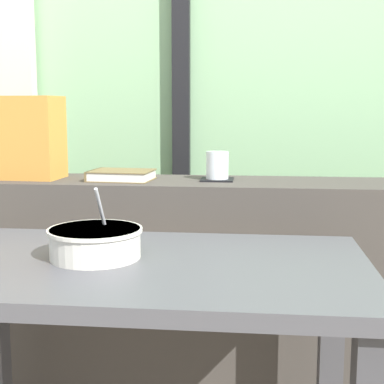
{
  "coord_description": "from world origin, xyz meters",
  "views": [
    {
      "loc": [
        0.27,
        -1.18,
        1.06
      ],
      "look_at": [
        0.09,
        0.43,
        0.82
      ],
      "focal_mm": 52.91,
      "sensor_mm": 36.0,
      "label": 1
    }
  ],
  "objects_px": {
    "breakfast_table": "(138,321)",
    "soup_bowl": "(95,243)",
    "coaster_square": "(217,179)",
    "juice_glass": "(217,166)",
    "closed_book": "(121,175)",
    "throw_pillow": "(11,137)"
  },
  "relations": [
    {
      "from": "breakfast_table",
      "to": "soup_bowl",
      "type": "relative_size",
      "value": 4.81
    },
    {
      "from": "coaster_square",
      "to": "juice_glass",
      "type": "xyz_separation_m",
      "value": [
        0.0,
        0.0,
        0.04
      ]
    },
    {
      "from": "closed_book",
      "to": "throw_pillow",
      "type": "height_order",
      "value": "throw_pillow"
    },
    {
      "from": "breakfast_table",
      "to": "throw_pillow",
      "type": "relative_size",
      "value": 3.15
    },
    {
      "from": "juice_glass",
      "to": "closed_book",
      "type": "bearing_deg",
      "value": -174.26
    },
    {
      "from": "breakfast_table",
      "to": "soup_bowl",
      "type": "xyz_separation_m",
      "value": [
        -0.1,
        0.02,
        0.17
      ]
    },
    {
      "from": "closed_book",
      "to": "soup_bowl",
      "type": "distance_m",
      "value": 0.54
    },
    {
      "from": "coaster_square",
      "to": "juice_glass",
      "type": "bearing_deg",
      "value": 0.0
    },
    {
      "from": "breakfast_table",
      "to": "juice_glass",
      "type": "distance_m",
      "value": 0.65
    },
    {
      "from": "coaster_square",
      "to": "throw_pillow",
      "type": "bearing_deg",
      "value": -178.92
    },
    {
      "from": "coaster_square",
      "to": "closed_book",
      "type": "relative_size",
      "value": 0.49
    },
    {
      "from": "breakfast_table",
      "to": "coaster_square",
      "type": "relative_size",
      "value": 10.08
    },
    {
      "from": "closed_book",
      "to": "breakfast_table",
      "type": "bearing_deg",
      "value": -73.26
    },
    {
      "from": "juice_glass",
      "to": "soup_bowl",
      "type": "height_order",
      "value": "juice_glass"
    },
    {
      "from": "juice_glass",
      "to": "coaster_square",
      "type": "bearing_deg",
      "value": 0.0
    },
    {
      "from": "juice_glass",
      "to": "throw_pillow",
      "type": "height_order",
      "value": "throw_pillow"
    },
    {
      "from": "coaster_square",
      "to": "closed_book",
      "type": "height_order",
      "value": "closed_book"
    },
    {
      "from": "coaster_square",
      "to": "closed_book",
      "type": "distance_m",
      "value": 0.3
    },
    {
      "from": "soup_bowl",
      "to": "coaster_square",
      "type": "bearing_deg",
      "value": 67.18
    },
    {
      "from": "breakfast_table",
      "to": "juice_glass",
      "type": "bearing_deg",
      "value": 76.59
    },
    {
      "from": "breakfast_table",
      "to": "throw_pillow",
      "type": "distance_m",
      "value": 0.85
    },
    {
      "from": "coaster_square",
      "to": "throw_pillow",
      "type": "relative_size",
      "value": 0.31
    }
  ]
}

